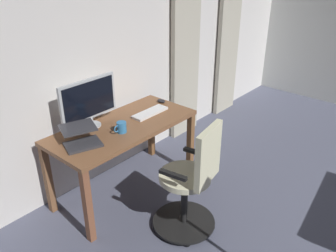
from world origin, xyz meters
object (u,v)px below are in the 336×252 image
(desk, at_px, (123,134))
(computer_keyboard, at_px, (150,113))
(office_chair, at_px, (192,184))
(computer_monitor, at_px, (89,101))
(computer_mouse, at_px, (161,101))
(laptop, at_px, (81,138))
(mug_tea, at_px, (121,127))

(desk, bearing_deg, computer_keyboard, 176.86)
(office_chair, distance_m, computer_monitor, 1.19)
(computer_monitor, bearing_deg, desk, 133.80)
(computer_mouse, bearing_deg, laptop, 4.54)
(office_chair, xyz_separation_m, computer_mouse, (-0.66, -0.93, 0.29))
(laptop, bearing_deg, computer_mouse, -155.77)
(laptop, bearing_deg, mug_tea, -175.95)
(computer_keyboard, xyz_separation_m, computer_mouse, (-0.29, -0.11, 0.01))
(desk, xyz_separation_m, computer_mouse, (-0.64, -0.09, 0.12))
(computer_keyboard, height_order, computer_mouse, computer_mouse)
(computer_monitor, bearing_deg, laptop, 38.32)
(desk, xyz_separation_m, office_chair, (0.02, 0.84, -0.17))
(computer_monitor, distance_m, computer_keyboard, 0.65)
(mug_tea, bearing_deg, computer_monitor, -73.28)
(office_chair, bearing_deg, laptop, 108.64)
(desk, height_order, office_chair, office_chair)
(desk, relative_size, laptop, 3.68)
(office_chair, height_order, mug_tea, office_chair)
(computer_monitor, bearing_deg, office_chair, 100.03)
(desk, distance_m, mug_tea, 0.21)
(office_chair, xyz_separation_m, laptop, (0.46, -0.84, 0.32))
(computer_keyboard, relative_size, computer_mouse, 4.08)
(computer_monitor, distance_m, laptop, 0.40)
(desk, relative_size, computer_keyboard, 3.55)
(desk, xyz_separation_m, mug_tea, (0.11, 0.10, 0.15))
(computer_keyboard, bearing_deg, mug_tea, 10.18)
(mug_tea, bearing_deg, laptop, -15.64)
(office_chair, distance_m, computer_keyboard, 0.94)
(laptop, bearing_deg, desk, -160.30)
(computer_mouse, bearing_deg, computer_monitor, -8.36)
(computer_mouse, bearing_deg, computer_keyboard, 20.32)
(desk, xyz_separation_m, laptop, (0.47, 0.00, 0.15))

